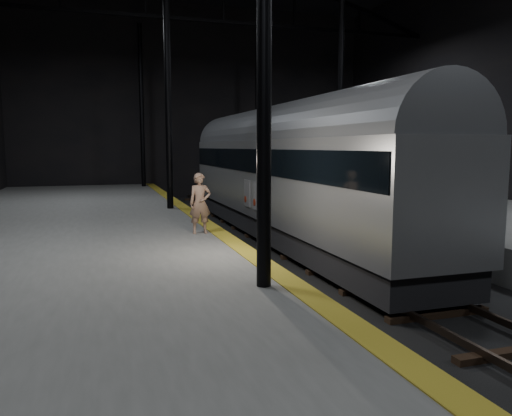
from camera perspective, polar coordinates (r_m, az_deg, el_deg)
name	(u,v)px	position (r m, az deg, el deg)	size (l,w,h in m)	color
ground	(346,271)	(14.42, 10.24, -7.15)	(44.00, 44.00, 0.00)	black
platform_left	(61,275)	(12.73, -21.36, -7.12)	(9.00, 43.80, 1.00)	#585855
tactile_strip	(235,243)	(13.03, -2.43, -4.04)	(0.50, 43.80, 0.01)	#9B8F1C
track	(346,269)	(14.41, 10.25, -6.88)	(2.40, 43.00, 0.24)	#3F3328
train	(284,167)	(18.51, 3.24, 4.70)	(2.77, 18.47, 4.94)	#999BA0
woman	(200,203)	(14.48, -6.40, 0.53)	(0.64, 0.42, 1.75)	#96715C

